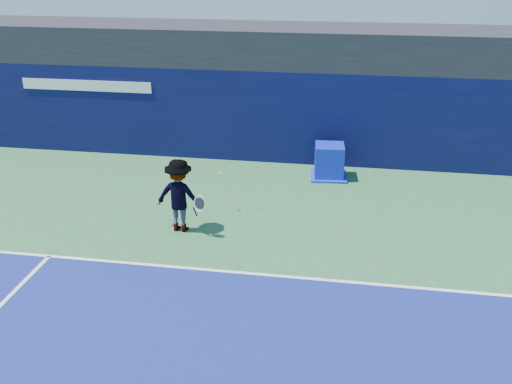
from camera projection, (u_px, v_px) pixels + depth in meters
ground at (236, 367)px, 9.73m from camera, size 80.00×80.00×0.00m
baseline at (263, 274)px, 12.44m from camera, size 24.00×0.10×0.01m
stadium_band at (302, 45)px, 18.71m from camera, size 36.00×3.00×1.20m
back_wall_assembly at (297, 116)px, 18.64m from camera, size 36.00×1.03×3.00m
equipment_cart at (329, 163)px, 17.53m from camera, size 1.17×1.17×1.05m
tennis_player at (180, 196)px, 14.07m from camera, size 1.40×0.82×1.88m
tennis_ball at (220, 173)px, 14.99m from camera, size 0.07×0.07×0.07m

